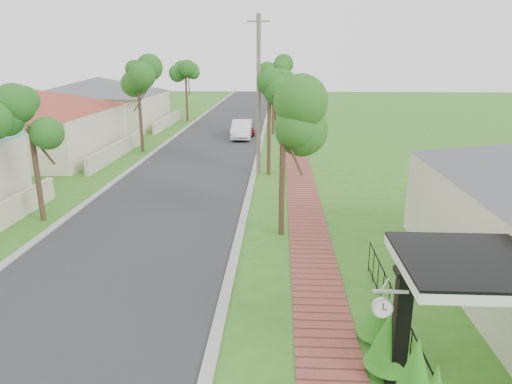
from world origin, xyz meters
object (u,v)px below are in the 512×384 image
(parked_car_white, at_px, (242,130))
(station_clock, at_px, (383,306))
(parked_car_red, at_px, (244,126))
(near_tree, at_px, (283,122))
(porch_post, at_px, (400,333))
(utility_pole, at_px, (259,96))

(parked_car_white, height_order, station_clock, station_clock)
(station_clock, bearing_deg, parked_car_red, 99.15)
(near_tree, bearing_deg, parked_car_white, 98.77)
(near_tree, bearing_deg, porch_post, -73.63)
(parked_car_white, distance_m, utility_pole, 12.06)
(parked_car_white, xyz_separation_m, near_tree, (3.20, -20.74, 3.47))
(near_tree, distance_m, station_clock, 8.89)
(parked_car_white, relative_size, utility_pole, 0.52)
(parked_car_red, height_order, parked_car_white, parked_car_white)
(utility_pole, bearing_deg, parked_car_red, 97.94)
(porch_post, xyz_separation_m, parked_car_white, (-5.55, 28.74, -0.39))
(parked_car_white, xyz_separation_m, station_clock, (5.06, -29.14, 1.22))
(porch_post, height_order, utility_pole, utility_pole)
(porch_post, distance_m, near_tree, 8.89)
(parked_car_red, height_order, station_clock, station_clock)
(near_tree, relative_size, station_clock, 8.05)
(porch_post, relative_size, parked_car_red, 0.62)
(parked_car_red, height_order, near_tree, near_tree)
(porch_post, height_order, station_clock, porch_post)
(near_tree, distance_m, utility_pole, 9.49)
(station_clock, bearing_deg, utility_pole, 100.07)
(parked_car_white, bearing_deg, utility_pole, -81.79)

